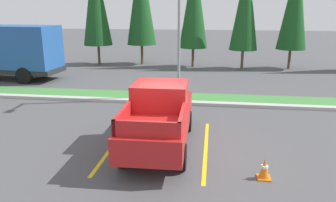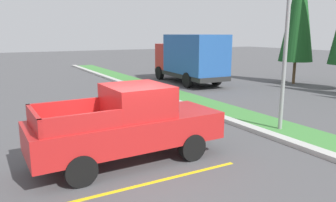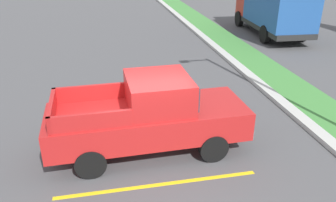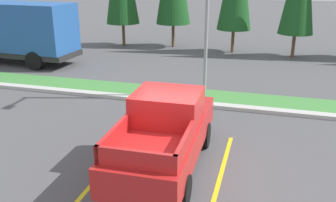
# 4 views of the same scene
# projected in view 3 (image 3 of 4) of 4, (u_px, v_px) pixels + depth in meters

# --- Properties ---
(ground_plane) EXTENTS (120.00, 120.00, 0.00)m
(ground_plane) POSITION_uv_depth(u_px,v_px,m) (152.00, 157.00, 9.09)
(ground_plane) COLOR #4C4C4F
(parking_line_near) EXTENTS (0.12, 4.80, 0.01)m
(parking_line_near) POSITION_uv_depth(u_px,v_px,m) (141.00, 123.00, 10.78)
(parking_line_near) COLOR yellow
(parking_line_near) RESTS_ON ground
(parking_line_far) EXTENTS (0.12, 4.80, 0.01)m
(parking_line_far) POSITION_uv_depth(u_px,v_px,m) (159.00, 185.00, 8.02)
(parking_line_far) COLOR yellow
(parking_line_far) RESTS_ON ground
(curb_strip) EXTENTS (56.00, 0.40, 0.15)m
(curb_strip) POSITION_uv_depth(u_px,v_px,m) (321.00, 135.00, 9.97)
(curb_strip) COLOR #B2B2AD
(curb_strip) RESTS_ON ground
(pickup_truck_main) EXTENTS (2.06, 5.27, 2.10)m
(pickup_truck_main) POSITION_uv_depth(u_px,v_px,m) (150.00, 116.00, 8.98)
(pickup_truck_main) COLOR black
(pickup_truck_main) RESTS_ON ground
(cargo_truck_distant) EXTENTS (6.92, 2.82, 3.40)m
(cargo_truck_distant) POSITION_uv_depth(u_px,v_px,m) (274.00, 5.00, 20.30)
(cargo_truck_distant) COLOR black
(cargo_truck_distant) RESTS_ON ground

